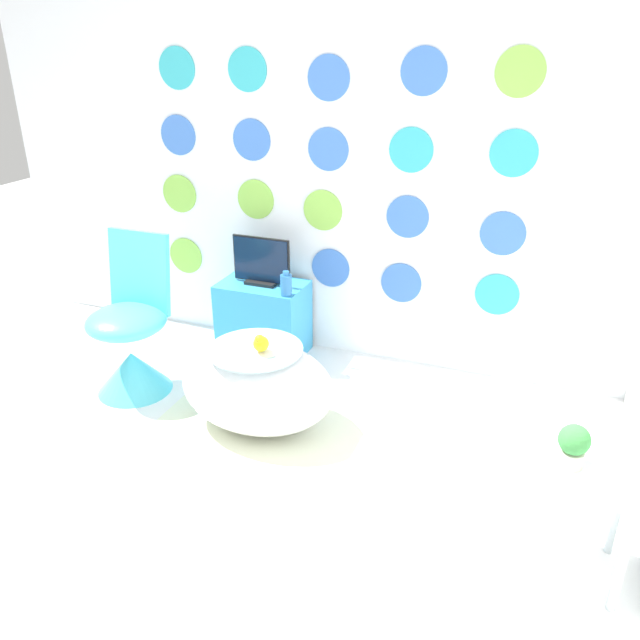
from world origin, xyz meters
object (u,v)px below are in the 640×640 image
bathtub (257,385)px  chair (131,345)px  tv (261,263)px  vase (286,285)px  potted_plant_left (574,445)px

bathtub → chair: size_ratio=0.91×
tv → vase: tv is taller
potted_plant_left → chair: bearing=167.2°
chair → tv: (0.50, 0.71, 0.33)m
chair → tv: 0.93m
tv → vase: 0.26m
tv → potted_plant_left: (1.85, -1.24, -0.05)m
bathtub → chair: bearing=175.1°
tv → vase: (0.22, -0.12, -0.07)m
bathtub → tv: size_ratio=2.18×
vase → tv: bearing=151.1°
vase → bathtub: bearing=-79.9°
chair → potted_plant_left: bearing=-12.8°
bathtub → potted_plant_left: bearing=-16.9°
bathtub → potted_plant_left: (1.51, -0.46, 0.33)m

